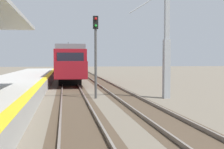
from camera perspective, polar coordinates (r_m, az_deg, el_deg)
track_pair_nearest_platform at (r=18.29m, az=-7.42°, el=-4.73°), size 2.34×120.00×0.16m
track_pair_middle at (r=18.71m, az=3.08°, el=-4.54°), size 2.34×120.00×0.16m
approaching_train at (r=34.71m, az=-8.31°, el=2.36°), size 2.93×19.60×4.76m
rail_signal_post at (r=18.73m, az=-3.17°, el=5.11°), size 0.32×0.34×5.20m
catenary_pylon_far_side at (r=18.99m, az=9.64°, el=6.28°), size 5.00×0.40×7.50m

